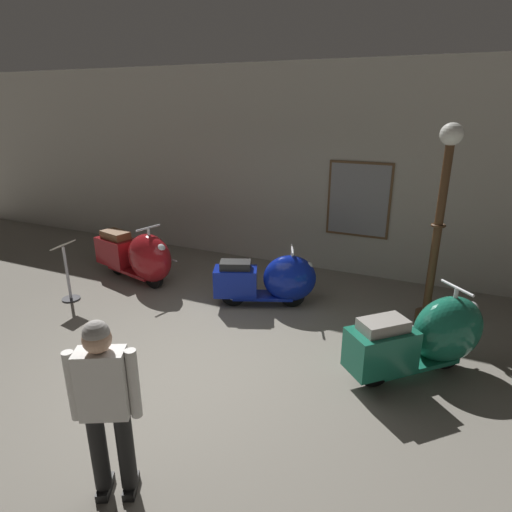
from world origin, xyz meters
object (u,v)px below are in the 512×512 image
Objects in this scene: lamppost at (439,221)px; info_stanchion at (68,276)px; visitor_0 at (105,400)px; scooter_1 at (273,280)px; scooter_0 at (139,256)px; scooter_2 at (428,336)px.

info_stanchion is at bearing -163.72° from lamppost.
lamppost is 1.77× the size of visitor_0.
visitor_0 is (-2.01, -4.04, -0.60)m from lamppost.
scooter_1 is at bearing 20.55° from info_stanchion.
scooter_0 is 4.74m from lamppost.
scooter_2 is 5.28m from info_stanchion.
info_stanchion is (-0.58, -1.02, -0.09)m from scooter_0.
visitor_0 is at bearing -39.85° from scooter_0.
lamppost is 4.55m from visitor_0.
visitor_0 is (2.60, -3.55, 0.41)m from scooter_0.
scooter_2 is 3.49m from visitor_0.
scooter_1 is at bearing 113.68° from scooter_2.
scooter_1 is 1.64× the size of info_stanchion.
lamppost reaches higher than visitor_0.
scooter_0 is 4.76m from scooter_2.
scooter_2 is 1.01× the size of visitor_0.
lamppost is (-0.08, 1.28, 1.02)m from scooter_2.
scooter_2 is (2.26, -0.89, 0.05)m from scooter_1.
scooter_1 is at bearing -169.93° from lamppost.
lamppost is at bearing 16.28° from info_stanchion.
scooter_0 is 1.17× the size of visitor_0.
scooter_1 is 1.02× the size of scooter_2.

